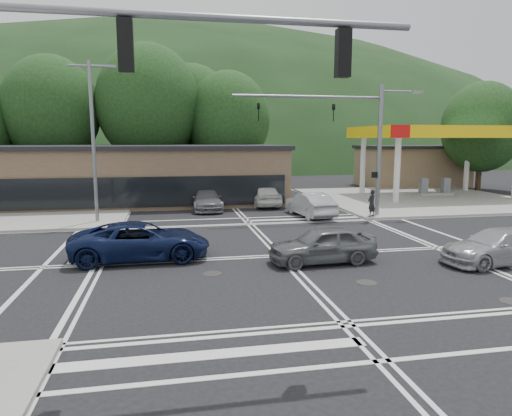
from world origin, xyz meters
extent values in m
plane|color=black|center=(0.00, 0.00, 0.00)|extent=(120.00, 120.00, 0.00)
cube|color=gray|center=(15.00, 15.00, 0.07)|extent=(16.00, 16.00, 0.15)
cube|color=gray|center=(-15.00, 15.00, 0.07)|extent=(16.00, 16.00, 0.15)
cylinder|color=silver|center=(12.00, 13.00, 2.50)|extent=(0.44, 0.44, 5.00)
cylinder|color=silver|center=(12.00, 19.00, 2.50)|extent=(0.44, 0.44, 5.00)
cylinder|color=silver|center=(22.00, 19.00, 2.50)|extent=(0.44, 0.44, 5.00)
cube|color=silver|center=(17.00, 16.00, 5.30)|extent=(12.00, 8.00, 0.60)
cube|color=yellow|center=(17.00, 12.00, 5.30)|extent=(12.20, 0.25, 0.90)
cube|color=yellow|center=(17.00, 20.00, 5.30)|extent=(12.20, 0.25, 0.90)
cube|color=yellow|center=(11.00, 16.00, 5.30)|extent=(0.25, 8.20, 0.90)
cube|color=yellow|center=(23.00, 16.00, 5.30)|extent=(0.25, 8.20, 0.90)
cube|color=red|center=(11.50, 11.85, 5.30)|extent=(1.40, 0.12, 0.90)
cube|color=gray|center=(17.00, 16.00, 0.25)|extent=(3.00, 1.00, 0.30)
cube|color=slate|center=(16.00, 16.00, 0.95)|extent=(0.60, 0.50, 1.30)
cube|color=slate|center=(18.00, 16.00, 0.95)|extent=(0.60, 0.50, 1.30)
cube|color=#846B4F|center=(20.00, 25.00, 1.90)|extent=(10.00, 6.00, 3.80)
cube|color=brown|center=(-8.00, 17.00, 2.00)|extent=(24.00, 8.00, 4.00)
ellipsoid|color=black|center=(0.00, 90.00, 0.00)|extent=(252.00, 126.00, 140.00)
cylinder|color=#382619|center=(-14.00, 24.00, 2.42)|extent=(0.50, 0.50, 4.84)
ellipsoid|color=#133216|center=(-14.00, 24.00, 7.15)|extent=(8.00, 8.00, 9.20)
cylinder|color=#382619|center=(-6.00, 24.00, 2.64)|extent=(0.50, 0.50, 5.28)
ellipsoid|color=#133216|center=(-6.00, 24.00, 7.80)|extent=(9.00, 9.00, 10.35)
cylinder|color=#382619|center=(1.00, 24.00, 2.20)|extent=(0.50, 0.50, 4.40)
ellipsoid|color=#133216|center=(1.00, 24.00, 6.50)|extent=(7.60, 7.60, 8.74)
cylinder|color=#382619|center=(-2.00, 28.00, 2.42)|extent=(0.50, 0.50, 4.84)
ellipsoid|color=#133216|center=(-2.00, 28.00, 7.15)|extent=(8.40, 8.40, 9.66)
cylinder|color=#382619|center=(24.00, 20.00, 1.98)|extent=(0.50, 0.50, 3.96)
ellipsoid|color=#133216|center=(24.00, 20.00, 5.85)|extent=(7.20, 7.20, 8.28)
cylinder|color=slate|center=(-8.50, 9.00, 4.50)|extent=(0.20, 0.20, 9.00)
cylinder|color=slate|center=(-8.50, 9.00, 8.70)|extent=(2.20, 0.12, 0.12)
cube|color=slate|center=(-7.40, 9.00, 8.70)|extent=(0.60, 0.25, 0.15)
cylinder|color=slate|center=(8.20, 8.20, 4.00)|extent=(0.28, 0.28, 8.00)
cylinder|color=slate|center=(3.70, 8.20, 7.20)|extent=(9.00, 0.16, 0.16)
imported|color=black|center=(5.20, 8.20, 6.30)|extent=(0.16, 0.20, 1.00)
imported|color=black|center=(0.70, 8.20, 6.30)|extent=(0.16, 0.20, 1.00)
cylinder|color=slate|center=(9.40, 8.20, 7.60)|extent=(2.40, 0.12, 0.12)
cube|color=slate|center=(10.50, 8.20, 7.60)|extent=(0.70, 0.30, 0.15)
cube|color=black|center=(7.95, 8.20, 2.60)|extent=(0.25, 0.30, 0.35)
cylinder|color=slate|center=(-3.70, -8.20, 7.20)|extent=(9.00, 0.16, 0.16)
cube|color=black|center=(-5.20, -8.20, 6.60)|extent=(0.30, 0.25, 1.00)
cube|color=black|center=(-0.70, -8.20, 6.60)|extent=(0.30, 0.25, 1.00)
imported|color=#0D173C|center=(-5.61, 0.50, 0.76)|extent=(5.50, 2.65, 1.51)
imported|color=#5C5F60|center=(1.34, -1.32, 0.71)|extent=(4.28, 1.92, 1.43)
imported|color=#9A9CA1|center=(8.00, -2.69, 0.67)|extent=(4.80, 2.36, 1.34)
imported|color=#AEB1B6|center=(4.14, 9.00, 0.75)|extent=(2.11, 4.70, 1.50)
imported|color=silver|center=(2.18, 14.00, 0.79)|extent=(2.07, 4.74, 1.59)
imported|color=slate|center=(-1.95, 12.95, 0.70)|extent=(1.99, 4.81, 1.39)
imported|color=black|center=(7.50, 7.50, 0.96)|extent=(0.70, 0.63, 1.62)
camera|label=1|loc=(-4.45, -17.81, 4.79)|focal=32.00mm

